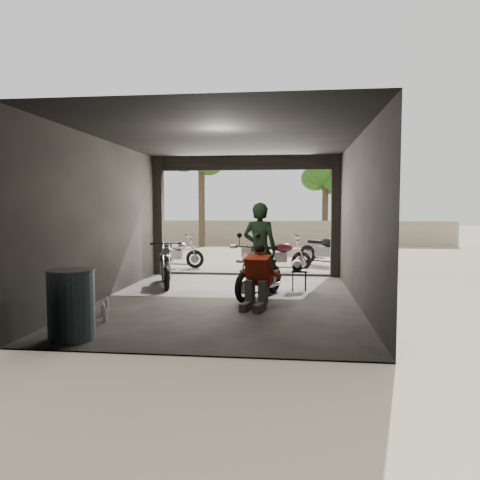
% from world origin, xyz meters
% --- Properties ---
extents(ground, '(80.00, 80.00, 0.00)m').
position_xyz_m(ground, '(0.00, 0.00, 0.00)').
color(ground, '#7A6D56').
rests_on(ground, ground).
extents(garage, '(7.00, 7.13, 3.20)m').
position_xyz_m(garage, '(0.00, 0.55, 1.28)').
color(garage, '#2D2B28').
rests_on(garage, ground).
extents(boundary_wall, '(18.00, 0.30, 1.20)m').
position_xyz_m(boundary_wall, '(0.00, 14.00, 0.60)').
color(boundary_wall, gray).
rests_on(boundary_wall, ground).
extents(tree_left, '(2.20, 2.20, 5.60)m').
position_xyz_m(tree_left, '(-3.00, 12.50, 3.99)').
color(tree_left, '#382B1E').
rests_on(tree_left, ground).
extents(tree_right, '(2.20, 2.20, 5.00)m').
position_xyz_m(tree_right, '(2.80, 14.00, 3.56)').
color(tree_right, '#382B1E').
rests_on(tree_right, ground).
extents(main_bike, '(1.30, 1.81, 1.12)m').
position_xyz_m(main_bike, '(0.60, 0.37, 0.56)').
color(main_bike, beige).
rests_on(main_bike, ground).
extents(left_bike, '(1.11, 1.69, 1.06)m').
position_xyz_m(left_bike, '(-1.70, 1.54, 0.53)').
color(left_bike, black).
rests_on(left_bike, ground).
extents(outside_bike_a, '(1.61, 0.75, 1.06)m').
position_xyz_m(outside_bike_a, '(-2.31, 4.83, 0.53)').
color(outside_bike_a, black).
rests_on(outside_bike_a, ground).
extents(outside_bike_b, '(1.67, 0.84, 1.08)m').
position_xyz_m(outside_bike_b, '(0.88, 4.42, 0.54)').
color(outside_bike_b, '#431018').
rests_on(outside_bike_b, ground).
extents(outside_bike_c, '(1.81, 1.60, 1.17)m').
position_xyz_m(outside_bike_c, '(2.30, 5.96, 0.58)').
color(outside_bike_c, black).
rests_on(outside_bike_c, ground).
extents(rider, '(0.80, 0.61, 1.95)m').
position_xyz_m(rider, '(0.60, 0.54, 0.98)').
color(rider, black).
rests_on(rider, ground).
extents(mechanic, '(0.78, 0.92, 1.15)m').
position_xyz_m(mechanic, '(0.63, -0.77, 0.57)').
color(mechanic, '#B33317').
rests_on(mechanic, ground).
extents(stool, '(0.34, 0.34, 0.47)m').
position_xyz_m(stool, '(1.42, 1.25, 0.39)').
color(stool, black).
rests_on(stool, ground).
extents(helmet, '(0.26, 0.27, 0.23)m').
position_xyz_m(helmet, '(1.37, 1.24, 0.58)').
color(helmet, silver).
rests_on(helmet, stool).
extents(oil_drum, '(0.77, 0.77, 0.98)m').
position_xyz_m(oil_drum, '(-1.76, -3.00, 0.49)').
color(oil_drum, '#3E5A69').
rests_on(oil_drum, ground).
extents(sign_post, '(0.70, 0.08, 2.09)m').
position_xyz_m(sign_post, '(3.12, 2.81, 1.39)').
color(sign_post, black).
rests_on(sign_post, ground).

